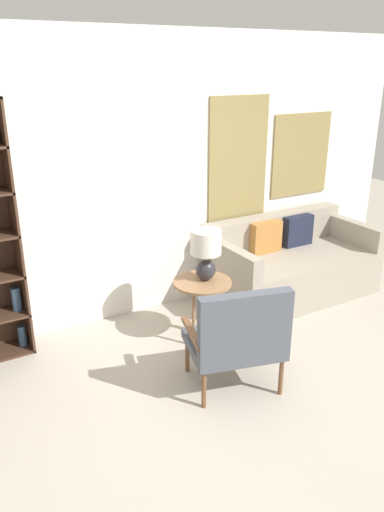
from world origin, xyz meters
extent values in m
plane|color=#B2A899|center=(0.00, 0.00, 0.00)|extent=(14.00, 14.00, 0.00)
cube|color=white|center=(0.00, 2.03, 1.35)|extent=(6.40, 0.06, 2.70)
cube|color=olive|center=(1.10, 1.99, 1.41)|extent=(0.73, 0.02, 1.37)
cube|color=olive|center=(1.96, 1.99, 1.42)|extent=(0.81, 0.02, 0.91)
cube|color=#422B1E|center=(-1.24, 1.85, 1.08)|extent=(0.02, 0.30, 2.17)
cylinder|color=#334C6B|center=(-1.30, 1.85, 0.12)|extent=(0.07, 0.07, 0.20)
cylinder|color=#334C6B|center=(-1.31, 1.85, 0.49)|extent=(0.08, 0.08, 0.22)
cylinder|color=brown|center=(0.38, 0.63, 0.16)|extent=(0.04, 0.04, 0.31)
cylinder|color=brown|center=(-0.21, 0.79, 0.16)|extent=(0.04, 0.04, 0.31)
cylinder|color=brown|center=(0.26, 0.16, 0.16)|extent=(0.04, 0.04, 0.31)
cylinder|color=brown|center=(-0.34, 0.32, 0.16)|extent=(0.04, 0.04, 0.31)
cube|color=#4C515B|center=(0.02, 0.48, 0.35)|extent=(0.82, 0.73, 0.08)
cube|color=#4C515B|center=(-0.04, 0.25, 0.64)|extent=(0.70, 0.28, 0.50)
cube|color=brown|center=(0.34, 0.39, 0.49)|extent=(0.18, 0.50, 0.04)
cube|color=brown|center=(-0.29, 0.56, 0.49)|extent=(0.18, 0.50, 0.04)
cube|color=#9E9384|center=(1.51, 1.49, 0.24)|extent=(1.78, 0.92, 0.47)
cube|color=#9E9384|center=(1.51, 1.85, 0.65)|extent=(1.78, 0.20, 0.36)
cube|color=#9E9384|center=(0.68, 1.49, 0.60)|extent=(0.12, 0.92, 0.25)
cube|color=#9E9384|center=(2.34, 1.49, 0.60)|extent=(0.12, 0.92, 0.25)
cube|color=#B27538|center=(1.29, 1.70, 0.64)|extent=(0.36, 0.12, 0.34)
cube|color=#1E2338|center=(1.74, 1.70, 0.64)|extent=(0.36, 0.12, 0.34)
cylinder|color=#99704C|center=(0.17, 1.19, 0.56)|extent=(0.53, 0.53, 0.02)
cylinder|color=#99704C|center=(0.17, 1.34, 0.28)|extent=(0.03, 0.03, 0.55)
cylinder|color=#99704C|center=(0.04, 1.11, 0.28)|extent=(0.03, 0.03, 0.55)
cylinder|color=#99704C|center=(0.31, 1.11, 0.28)|extent=(0.03, 0.03, 0.55)
ellipsoid|color=#2D2D33|center=(0.22, 1.20, 0.67)|extent=(0.18, 0.18, 0.19)
cylinder|color=tan|center=(0.22, 1.20, 0.80)|extent=(0.02, 0.02, 0.06)
cylinder|color=white|center=(0.22, 1.20, 0.93)|extent=(0.27, 0.27, 0.22)
camera|label=1|loc=(-1.96, -2.27, 2.40)|focal=35.00mm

